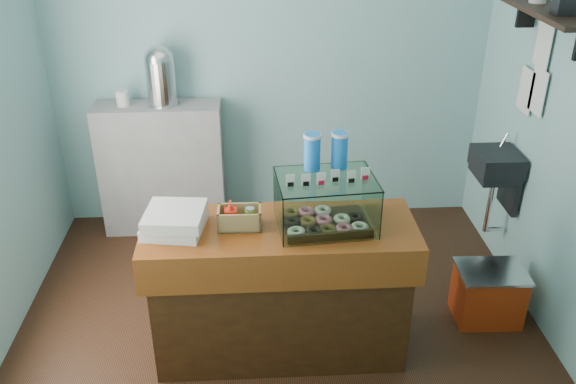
{
  "coord_description": "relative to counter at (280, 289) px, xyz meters",
  "views": [
    {
      "loc": [
        -0.13,
        -3.27,
        2.72
      ],
      "look_at": [
        0.05,
        -0.15,
        1.07
      ],
      "focal_mm": 38.0,
      "sensor_mm": 36.0,
      "label": 1
    }
  ],
  "objects": [
    {
      "name": "pastry_boxes",
      "position": [
        -0.6,
        0.0,
        0.51
      ],
      "size": [
        0.37,
        0.38,
        0.13
      ],
      "rotation": [
        0.0,
        0.0,
        -0.15
      ],
      "color": "silver",
      "rests_on": "counter"
    },
    {
      "name": "back_shelf",
      "position": [
        -0.9,
        1.57,
        0.09
      ],
      "size": [
        1.0,
        0.32,
        1.1
      ],
      "primitive_type": "cube",
      "color": "gray",
      "rests_on": "ground"
    },
    {
      "name": "red_cooler",
      "position": [
        1.42,
        0.21,
        -0.26
      ],
      "size": [
        0.45,
        0.35,
        0.39
      ],
      "rotation": [
        0.0,
        0.0,
        -0.03
      ],
      "color": "#AC2E0D",
      "rests_on": "ground"
    },
    {
      "name": "condiment_crate",
      "position": [
        -0.24,
        0.02,
        0.5
      ],
      "size": [
        0.25,
        0.15,
        0.17
      ],
      "rotation": [
        0.0,
        0.0,
        -0.02
      ],
      "color": "#A38451",
      "rests_on": "counter"
    },
    {
      "name": "ground",
      "position": [
        0.0,
        0.25,
        -0.46
      ],
      "size": [
        3.5,
        3.5,
        0.0
      ],
      "primitive_type": "plane",
      "color": "black",
      "rests_on": "ground"
    },
    {
      "name": "room_shell",
      "position": [
        0.03,
        0.26,
        1.25
      ],
      "size": [
        3.54,
        3.04,
        2.82
      ],
      "color": "#82BEBE",
      "rests_on": "ground"
    },
    {
      "name": "counter",
      "position": [
        0.0,
        0.0,
        0.0
      ],
      "size": [
        1.6,
        0.6,
        0.9
      ],
      "color": "#40210C",
      "rests_on": "ground"
    },
    {
      "name": "display_case",
      "position": [
        0.26,
        0.03,
        0.61
      ],
      "size": [
        0.59,
        0.45,
        0.52
      ],
      "rotation": [
        0.0,
        0.0,
        0.09
      ],
      "color": "#341B0F",
      "rests_on": "counter"
    },
    {
      "name": "coffee_urn",
      "position": [
        -0.84,
        1.58,
        0.89
      ],
      "size": [
        0.26,
        0.26,
        0.47
      ],
      "color": "silver",
      "rests_on": "back_shelf"
    }
  ]
}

